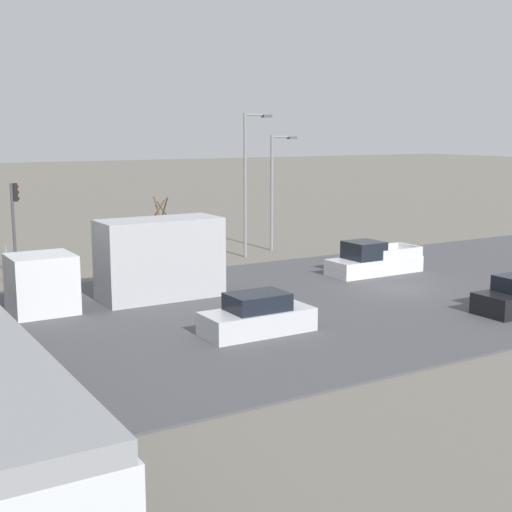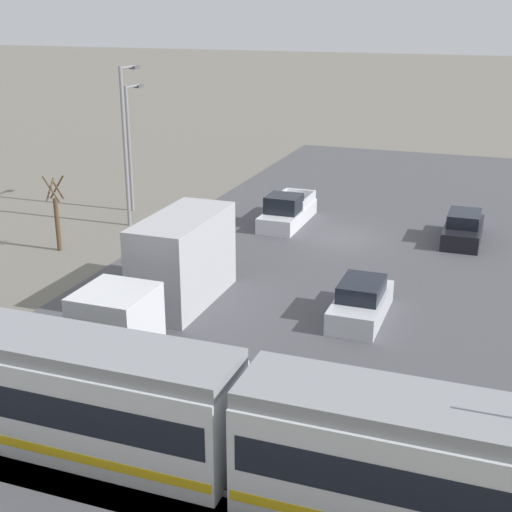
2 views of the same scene
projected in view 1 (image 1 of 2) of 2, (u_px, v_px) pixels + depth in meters
The scene contains 10 objects.
ground_plane at pixel (395, 290), 35.13m from camera, with size 320.00×320.00×0.00m, color slate.
road_surface at pixel (395, 290), 35.12m from camera, with size 19.07×50.93×0.08m.
box_truck at pixel (133, 264), 32.30m from camera, with size 2.48×9.58×3.71m.
pickup_truck at pixel (373, 261), 38.79m from camera, with size 1.98×5.37×1.82m.
sedan_car_0 at pixel (257, 317), 27.34m from camera, with size 1.88×4.35×1.57m.
traffic_light_pole at pixel (15, 217), 37.46m from camera, with size 0.28×0.47×5.07m.
street_tree at pixel (161, 232), 42.56m from camera, with size 0.94×0.78×3.92m.
street_lamp_near_crossing at pixel (275, 184), 46.39m from camera, with size 0.36×1.95×7.51m.
street_lamp_mid_block at pixel (248, 176), 43.69m from camera, with size 0.36×1.95×8.85m.
no_parking_sign at pixel (6, 260), 36.30m from camera, with size 0.32×0.08×2.06m.
Camera 1 is at (-25.87, 23.56, 7.74)m, focal length 50.00 mm.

